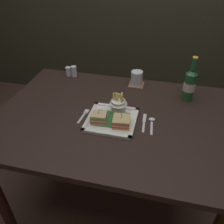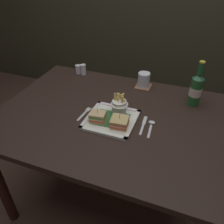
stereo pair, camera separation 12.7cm
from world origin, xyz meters
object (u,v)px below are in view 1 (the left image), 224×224
(fries_cup, at_px, (118,104))
(knife, at_px, (144,122))
(sandwich_half_right, at_px, (121,122))
(spoon, at_px, (152,122))
(water_glass, at_px, (137,79))
(salt_shaker, at_px, (69,72))
(square_plate, at_px, (112,120))
(dining_table, at_px, (112,129))
(pepper_shaker, at_px, (74,72))
(sandwich_half_left, at_px, (99,118))
(fork, at_px, (84,115))
(beer_bottle, at_px, (190,84))

(fries_cup, bearing_deg, knife, -17.77)
(sandwich_half_right, relative_size, spoon, 0.69)
(water_glass, bearing_deg, salt_shaker, 177.88)
(spoon, bearing_deg, water_glass, 110.25)
(square_plate, height_order, fries_cup, fries_cup)
(sandwich_half_right, distance_m, knife, 0.13)
(water_glass, relative_size, salt_shaker, 1.43)
(dining_table, height_order, salt_shaker, salt_shaker)
(fries_cup, relative_size, pepper_shaker, 1.53)
(knife, relative_size, pepper_shaker, 2.11)
(sandwich_half_left, xyz_separation_m, salt_shaker, (-0.37, 0.49, -0.01))
(fries_cup, height_order, pepper_shaker, fries_cup)
(fries_cup, height_order, salt_shaker, fries_cup)
(fork, relative_size, pepper_shaker, 1.81)
(beer_bottle, bearing_deg, dining_table, -145.89)
(fries_cup, xyz_separation_m, water_glass, (0.05, 0.35, -0.02))
(fork, bearing_deg, sandwich_half_right, -12.77)
(sandwich_half_right, relative_size, fries_cup, 0.82)
(fork, xyz_separation_m, salt_shaker, (-0.27, 0.44, 0.03))
(sandwich_half_left, height_order, pepper_shaker, sandwich_half_left)
(dining_table, relative_size, sandwich_half_left, 14.72)
(sandwich_half_right, xyz_separation_m, knife, (0.11, 0.07, -0.03))
(square_plate, bearing_deg, beer_bottle, 39.17)
(beer_bottle, bearing_deg, pepper_shaker, 171.27)
(dining_table, height_order, fries_cup, fries_cup)
(knife, relative_size, spoon, 1.16)
(beer_bottle, xyz_separation_m, salt_shaker, (-0.83, 0.12, -0.07))
(fries_cup, relative_size, knife, 0.73)
(spoon, xyz_separation_m, pepper_shaker, (-0.60, 0.41, 0.03))
(fries_cup, xyz_separation_m, fork, (-0.18, -0.06, -0.06))
(square_plate, xyz_separation_m, sandwich_half_left, (-0.06, -0.04, 0.03))
(square_plate, xyz_separation_m, spoon, (0.21, 0.04, -0.00))
(knife, distance_m, pepper_shaker, 0.70)
(dining_table, distance_m, sandwich_half_left, 0.17)
(square_plate, bearing_deg, sandwich_half_left, -148.13)
(fries_cup, height_order, knife, fries_cup)
(water_glass, height_order, knife, water_glass)
(fork, bearing_deg, beer_bottle, 29.00)
(square_plate, relative_size, knife, 1.63)
(sandwich_half_left, relative_size, pepper_shaker, 1.16)
(knife, xyz_separation_m, pepper_shaker, (-0.56, 0.42, 0.03))
(sandwich_half_left, xyz_separation_m, knife, (0.24, 0.07, -0.04))
(sandwich_half_left, distance_m, fork, 0.12)
(water_glass, bearing_deg, knife, -75.35)
(dining_table, bearing_deg, fries_cup, 45.89)
(water_glass, bearing_deg, fries_cup, -98.09)
(beer_bottle, bearing_deg, water_glass, 162.80)
(water_glass, height_order, spoon, water_glass)
(square_plate, relative_size, sandwich_half_left, 2.97)
(dining_table, bearing_deg, sandwich_half_left, -121.31)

